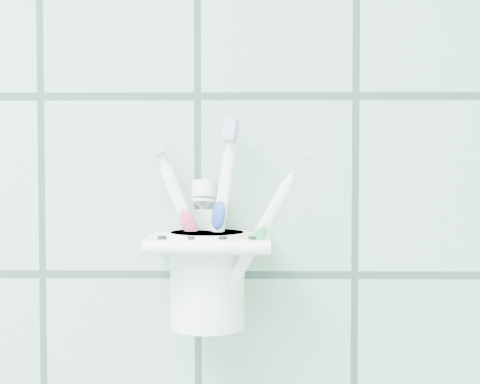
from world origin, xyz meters
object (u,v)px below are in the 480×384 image
object	(u,v)px
holder_bracket	(210,244)
toothbrush_blue	(205,216)
toothbrush_pink	(225,217)
toothpaste_tube	(198,238)
toothbrush_orange	(210,224)
cup	(207,275)

from	to	relation	value
holder_bracket	toothbrush_blue	world-z (taller)	toothbrush_blue
toothbrush_pink	toothpaste_tube	size ratio (longest dim) A/B	1.41
toothbrush_orange	toothbrush_blue	bearing A→B (deg)	117.57
cup	toothbrush_orange	size ratio (longest dim) A/B	0.52
toothbrush_pink	toothbrush_orange	size ratio (longest dim) A/B	1.07
toothbrush_blue	holder_bracket	bearing A→B (deg)	80.05
holder_bracket	toothpaste_tube	xyz separation A→B (m)	(-0.01, 0.02, 0.00)
holder_bracket	cup	world-z (taller)	same
holder_bracket	toothbrush_pink	size ratio (longest dim) A/B	0.60
holder_bracket	toothpaste_tube	bearing A→B (deg)	127.91
toothbrush_pink	toothbrush_blue	size ratio (longest dim) A/B	0.97
toothbrush_blue	toothpaste_tube	size ratio (longest dim) A/B	1.45
holder_bracket	cup	size ratio (longest dim) A/B	1.24
holder_bracket	toothbrush_pink	distance (m)	0.03
cup	toothbrush_orange	xyz separation A→B (m)	(0.00, -0.02, 0.05)
toothbrush_pink	toothbrush_blue	distance (m)	0.02
toothbrush_blue	cup	bearing A→B (deg)	103.74
cup	toothbrush_pink	world-z (taller)	toothbrush_pink
holder_bracket	toothbrush_orange	distance (m)	0.02
toothpaste_tube	holder_bracket	bearing A→B (deg)	-32.45
toothbrush_blue	toothbrush_orange	world-z (taller)	toothbrush_blue
cup	toothbrush_pink	bearing A→B (deg)	10.62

